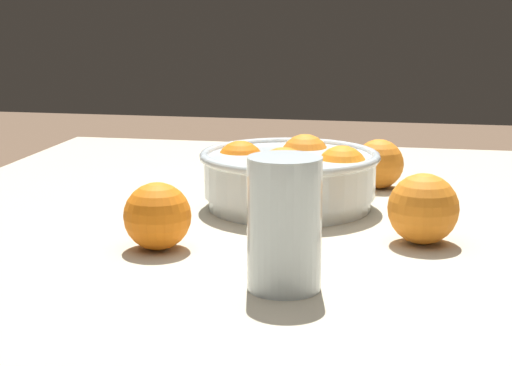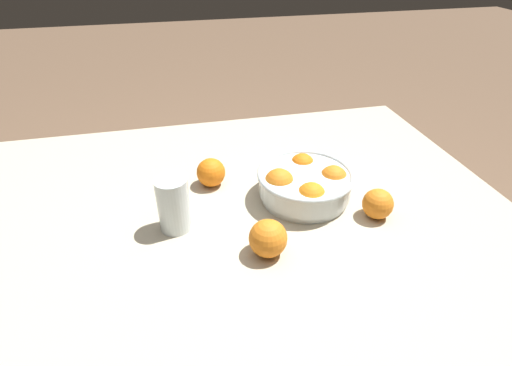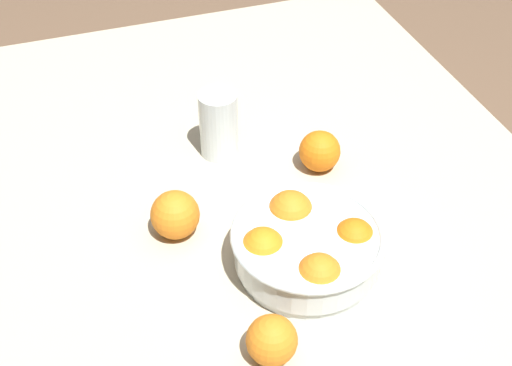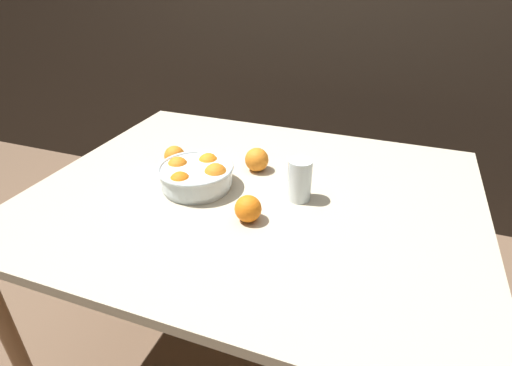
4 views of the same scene
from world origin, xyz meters
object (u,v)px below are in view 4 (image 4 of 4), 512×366
Objects in this scene: orange_loose_near_bowl at (248,209)px; orange_loose_aside at (175,156)px; fruit_bowl at (196,175)px; juice_glass at (299,182)px; orange_loose_front at (257,160)px.

orange_loose_near_bowl is 0.43m from orange_loose_aside.
orange_loose_near_bowl is at bearing -27.65° from fruit_bowl.
juice_glass is 0.23m from orange_loose_front.
juice_glass is 0.47m from orange_loose_aside.
orange_loose_aside is (-0.36, 0.23, -0.00)m from orange_loose_near_bowl.
orange_loose_near_bowl is 1.05× the size of orange_loose_aside.
orange_loose_aside is (-0.28, -0.07, -0.00)m from orange_loose_front.
orange_loose_front is (-0.18, 0.13, -0.02)m from juice_glass.
fruit_bowl reaches higher than orange_loose_front.
fruit_bowl is at bearing -37.48° from orange_loose_aside.
orange_loose_front reaches higher than orange_loose_near_bowl.
juice_glass reaches higher than orange_loose_front.
orange_loose_near_bowl is at bearing -122.95° from juice_glass.
fruit_bowl is at bearing 152.35° from orange_loose_near_bowl.
fruit_bowl reaches higher than orange_loose_near_bowl.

